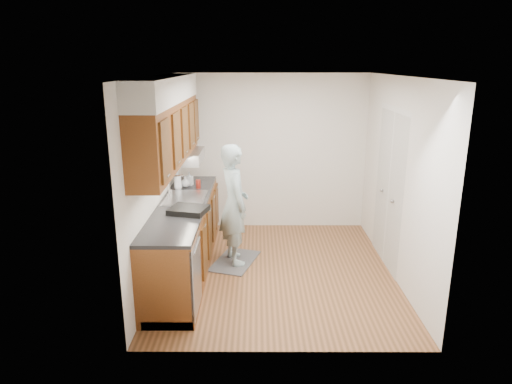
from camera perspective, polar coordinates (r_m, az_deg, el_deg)
floor at (r=6.12m, az=2.57°, el=-9.82°), size 3.50×3.50×0.00m
ceiling at (r=5.52m, az=2.90°, el=14.27°), size 3.50×3.50×0.00m
wall_left at (r=5.82m, az=-12.20°, el=1.56°), size 0.02×3.50×2.50m
wall_right at (r=5.95m, az=17.31°, el=1.51°), size 0.02×3.50×2.50m
wall_back at (r=7.40m, az=2.14°, el=4.96°), size 3.00×0.02×2.50m
counter at (r=5.99m, az=-8.96°, el=-5.49°), size 0.64×2.80×1.30m
upper_cabinets at (r=5.70m, az=-10.85°, el=8.51°), size 0.47×2.80×1.21m
closet_door at (r=6.28m, az=16.27°, el=0.21°), size 0.02×1.22×2.05m
floor_mat at (r=6.38m, az=-2.65°, el=-8.62°), size 0.72×0.94×0.02m
person at (r=6.05m, az=-2.76°, el=-0.58°), size 0.63×0.76×1.85m
soap_bottle_a at (r=6.45m, az=-9.75°, el=1.52°), size 0.15×0.15×0.28m
soap_bottle_b at (r=6.65m, az=-8.34°, el=1.68°), size 0.11×0.11×0.20m
soap_bottle_c at (r=6.57m, az=-8.83°, el=1.30°), size 0.17×0.17×0.16m
soda_can at (r=6.49m, az=-7.23°, el=1.01°), size 0.08×0.08×0.12m
dish_rack at (r=5.46m, az=-8.43°, el=-2.24°), size 0.50×0.45×0.07m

